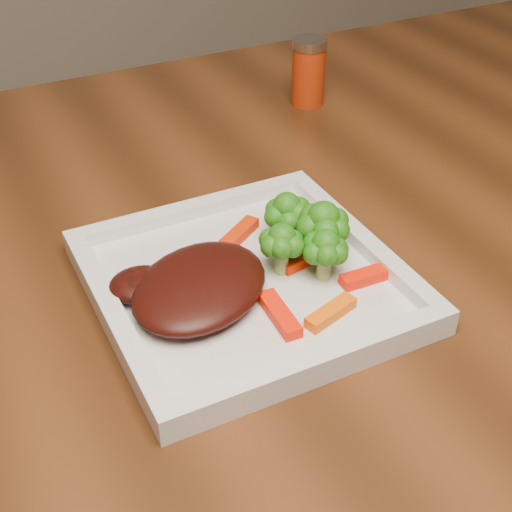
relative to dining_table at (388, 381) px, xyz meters
name	(u,v)px	position (x,y,z in m)	size (l,w,h in m)	color
floor	(334,498)	(-0.02, 0.08, -0.38)	(4.00, 4.00, 0.01)	#472814
dining_table	(388,381)	(0.00, 0.00, 0.00)	(1.60, 0.90, 0.75)	#512B12
plate	(246,286)	(-0.30, -0.13, 0.38)	(0.27, 0.27, 0.01)	silver
steak	(199,286)	(-0.35, -0.13, 0.40)	(0.14, 0.11, 0.03)	#3A0C08
broccoli_0	(287,212)	(-0.23, -0.09, 0.42)	(0.05, 0.05, 0.07)	#197613
broccoli_1	(323,229)	(-0.22, -0.12, 0.42)	(0.06, 0.06, 0.06)	#255D0F
broccoli_2	(325,252)	(-0.23, -0.15, 0.42)	(0.05, 0.05, 0.06)	#3A7213
broccoli_3	(282,244)	(-0.26, -0.13, 0.42)	(0.05, 0.05, 0.06)	#2E6B11
carrot_0	(331,312)	(-0.25, -0.20, 0.39)	(0.05, 0.01, 0.01)	#FC5F04
carrot_1	(370,275)	(-0.20, -0.18, 0.39)	(0.06, 0.02, 0.01)	#FF1A04
carrot_2	(280,314)	(-0.30, -0.19, 0.39)	(0.06, 0.02, 0.01)	#FD1C04
carrot_3	(322,228)	(-0.19, -0.09, 0.39)	(0.06, 0.02, 0.01)	#D65F03
carrot_4	(239,233)	(-0.27, -0.06, 0.39)	(0.05, 0.01, 0.01)	red
carrot_6	(305,257)	(-0.23, -0.12, 0.39)	(0.06, 0.02, 0.01)	#F32703
spice_shaker	(308,72)	(-0.04, 0.21, 0.42)	(0.05, 0.05, 0.09)	#A22709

